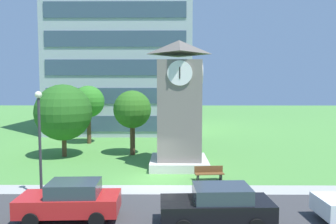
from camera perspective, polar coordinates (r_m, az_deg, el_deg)
ground_plane at (r=20.06m, az=-2.41°, el=-12.25°), size 160.00×160.00×0.00m
street_asphalt at (r=14.24m, az=-3.67°, el=-19.45°), size 120.00×7.20×0.01m
kerb_strip at (r=18.34m, az=-2.68°, el=-13.86°), size 120.00×1.60×0.01m
office_building at (r=44.95m, az=-7.81°, el=15.54°), size 17.36×15.95×28.80m
clock_tower at (r=22.68m, az=2.01°, el=0.07°), size 4.11×4.11×9.11m
park_bench at (r=20.04m, az=7.45°, el=-10.93°), size 1.84×0.65×0.88m
street_lamp at (r=17.64m, az=-22.26°, el=-3.32°), size 0.36×0.36×5.58m
tree_streetside at (r=26.87m, az=-6.49°, el=0.41°), size 3.22×3.22×5.52m
tree_near_tower at (r=33.11m, az=-14.22°, el=1.77°), size 3.25×3.25×5.95m
tree_by_building at (r=27.40m, az=-18.42°, el=-0.08°), size 4.66×4.66×6.03m
parked_car_red at (r=14.90m, az=-17.24°, el=-15.01°), size 4.39×2.09×1.69m
parked_car_black at (r=13.85m, az=8.94°, el=-16.38°), size 4.70×2.13×1.69m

